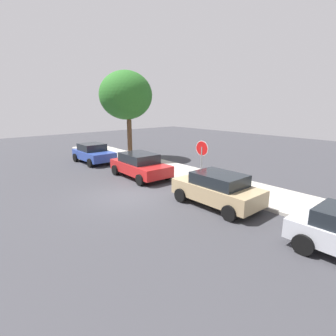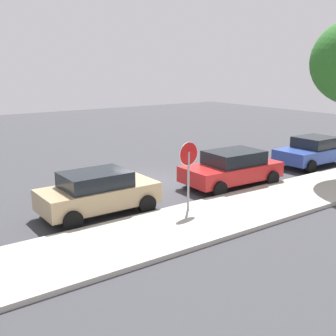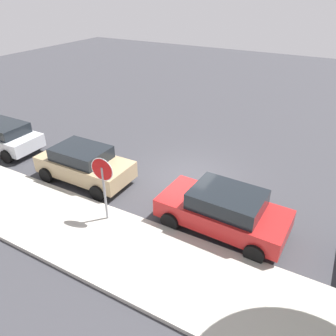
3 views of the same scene
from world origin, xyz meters
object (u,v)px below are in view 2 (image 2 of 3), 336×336
(parked_car_blue, at_px, (312,151))
(parked_car_red, at_px, (232,168))
(stop_sign, at_px, (189,165))
(parked_car_tan, at_px, (98,192))

(parked_car_blue, bearing_deg, parked_car_red, 2.84)
(stop_sign, distance_m, parked_car_blue, 9.66)
(parked_car_red, relative_size, parked_car_blue, 1.13)
(parked_car_tan, relative_size, parked_car_red, 0.92)
(parked_car_red, bearing_deg, parked_car_tan, -1.25)
(stop_sign, distance_m, parked_car_red, 4.05)
(parked_car_tan, bearing_deg, parked_car_blue, -179.25)
(stop_sign, distance_m, parked_car_tan, 3.19)
(stop_sign, bearing_deg, parked_car_tan, -34.68)
(stop_sign, height_order, parked_car_blue, stop_sign)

